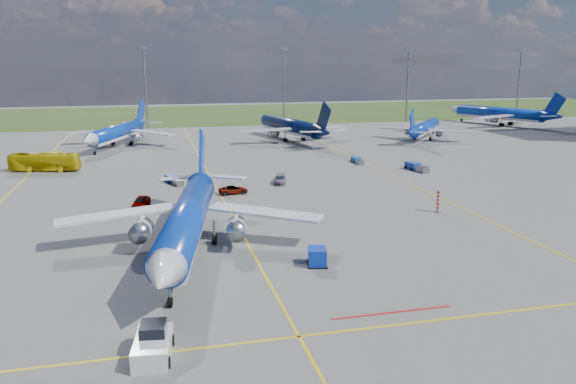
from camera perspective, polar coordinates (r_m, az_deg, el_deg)
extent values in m
plane|color=#575754|center=(58.94, -3.93, -5.63)|extent=(400.00, 400.00, 0.00)
cube|color=#2D4719|center=(206.07, -11.28, 7.70)|extent=(400.00, 80.00, 0.01)
cube|color=gold|center=(87.59, -7.35, 0.59)|extent=(0.25, 160.00, 0.02)
cube|color=gold|center=(40.92, 1.11, -14.47)|extent=(60.00, 0.25, 0.02)
cube|color=gold|center=(99.03, -25.56, 0.86)|extent=(0.25, 120.00, 0.02)
cube|color=gold|center=(104.58, 8.55, 2.62)|extent=(0.25, 120.00, 0.02)
cube|color=#A5140F|center=(45.09, 10.52, -11.95)|extent=(10.00, 0.25, 0.02)
cylinder|color=slate|center=(165.17, -14.26, 10.06)|extent=(0.50, 0.50, 22.00)
cube|color=slate|center=(165.01, -14.49, 13.98)|extent=(2.20, 0.50, 0.80)
cylinder|color=slate|center=(169.81, -0.42, 10.54)|extent=(0.50, 0.50, 22.00)
cube|color=slate|center=(169.65, -0.43, 14.35)|extent=(2.20, 0.50, 0.80)
cylinder|color=slate|center=(183.27, 12.04, 10.45)|extent=(0.50, 0.50, 22.00)
cube|color=slate|center=(183.13, 12.22, 13.98)|extent=(2.20, 0.50, 0.80)
cylinder|color=slate|center=(203.82, 22.39, 10.01)|extent=(0.50, 0.50, 22.00)
cube|color=slate|center=(203.69, 22.67, 13.18)|extent=(2.20, 0.50, 0.80)
cylinder|color=red|center=(74.35, 15.05, -0.86)|extent=(0.50, 0.50, 3.00)
cube|color=silver|center=(39.16, -13.56, -15.11)|extent=(2.83, 4.63, 1.35)
cube|color=black|center=(39.28, -13.53, -13.48)|extent=(1.89, 2.07, 0.94)
cube|color=slate|center=(41.59, -13.11, -13.48)|extent=(0.57, 2.51, 0.21)
cube|color=#0D31B9|center=(53.72, 2.98, -6.58)|extent=(2.09, 2.40, 1.67)
imported|color=gold|center=(107.50, -23.49, 2.84)|extent=(12.20, 5.30, 3.31)
imported|color=#999999|center=(76.75, -14.69, -0.98)|extent=(2.84, 4.71, 1.50)
imported|color=#999999|center=(82.22, -5.56, 0.22)|extent=(4.51, 2.57, 1.19)
imported|color=#999999|center=(88.79, -0.85, 1.29)|extent=(3.07, 4.74, 1.28)
cube|color=#1B3FA2|center=(102.68, 12.54, 2.60)|extent=(2.02, 3.17, 1.26)
cube|color=slate|center=(100.33, 13.50, 2.24)|extent=(1.69, 2.46, 1.03)
cube|color=#1A389F|center=(91.40, -11.73, 1.31)|extent=(2.22, 2.99, 1.13)
cube|color=slate|center=(88.97, -11.11, 0.95)|extent=(1.82, 2.34, 0.92)
cube|color=#195B99|center=(108.10, 6.90, 3.28)|extent=(1.35, 2.41, 1.00)
cube|color=slate|center=(105.91, 7.31, 3.01)|extent=(1.15, 1.86, 0.82)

